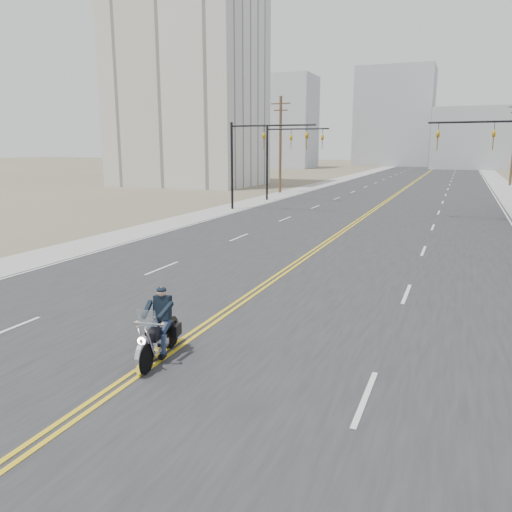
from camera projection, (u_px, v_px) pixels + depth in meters
The scene contains 14 objects.
ground_plane at pixel (25, 452), 8.43m from camera, with size 400.00×400.00×0.00m, color #776D56.
road at pixel (413, 183), 71.72m from camera, with size 20.00×200.00×0.01m, color #303033.
sidewalk_left at pixel (334, 181), 75.98m from camera, with size 3.00×200.00×0.01m, color #A5A5A0.
sidewalk_right at pixel (501, 185), 67.47m from camera, with size 3.00×200.00×0.01m, color #A5A5A0.
traffic_mast_left at pixel (255, 149), 39.63m from camera, with size 7.10×0.26×7.00m.
traffic_mast_right at pixel (505, 149), 32.99m from camera, with size 7.10×0.26×7.00m.
traffic_mast_far at pixel (284, 149), 47.00m from camera, with size 6.10×0.26×7.00m.
utility_pole_left at pixel (280, 143), 55.29m from camera, with size 2.20×0.30×10.50m.
apartment_block at pixel (188, 70), 65.32m from camera, with size 18.00×14.00×30.00m, color silver.
haze_bldg_a at pixel (285, 123), 123.01m from camera, with size 14.00×12.00×22.00m, color #B7BCC6.
haze_bldg_b at pixel (472, 139), 117.00m from camera, with size 18.00×14.00×14.00m, color #ADB2B7.
haze_bldg_d at pixel (394, 118), 136.68m from camera, with size 20.00×15.00×26.00m, color #ADB2B7.
haze_bldg_f at pixel (253, 137), 142.77m from camera, with size 12.00×12.00×16.00m, color #ADB2B7.
motorcyclist at pixel (158, 325), 11.93m from camera, with size 0.95×2.22×1.74m, color black, non-canonical shape.
Camera 1 is at (6.47, -5.49, 5.04)m, focal length 35.00 mm.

